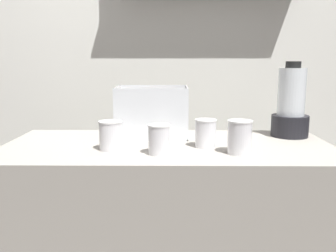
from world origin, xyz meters
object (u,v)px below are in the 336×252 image
at_px(juice_cup_orange_far_left, 111,137).
at_px(juice_cup_orange_middle, 206,135).
at_px(blender_pitcher, 291,107).
at_px(juice_cup_carrot_right, 240,138).
at_px(juice_cup_beet_left, 159,142).
at_px(carrot_display_bin, 152,121).

xyz_separation_m(juice_cup_orange_far_left, juice_cup_orange_middle, (0.38, 0.05, -0.00)).
bearing_deg(blender_pitcher, juice_cup_carrot_right, -132.00).
height_order(blender_pitcher, juice_cup_beet_left, blender_pitcher).
distance_m(carrot_display_bin, juice_cup_orange_middle, 0.32).
height_order(juice_cup_beet_left, juice_cup_carrot_right, juice_cup_carrot_right).
height_order(blender_pitcher, juice_cup_orange_far_left, blender_pitcher).
xyz_separation_m(carrot_display_bin, juice_cup_carrot_right, (0.35, -0.33, -0.01)).
relative_size(juice_cup_orange_middle, juice_cup_carrot_right, 0.90).
relative_size(carrot_display_bin, blender_pitcher, 0.95).
height_order(blender_pitcher, juice_cup_orange_middle, blender_pitcher).
distance_m(carrot_display_bin, juice_cup_carrot_right, 0.48).
distance_m(carrot_display_bin, juice_cup_beet_left, 0.34).
bearing_deg(carrot_display_bin, juice_cup_orange_far_left, -119.02).
xyz_separation_m(juice_cup_beet_left, juice_cup_orange_middle, (0.19, 0.12, 0.00)).
bearing_deg(carrot_display_bin, juice_cup_orange_middle, -43.94).
xyz_separation_m(carrot_display_bin, blender_pitcher, (0.65, 0.00, 0.07)).
xyz_separation_m(carrot_display_bin, juice_cup_orange_far_left, (-0.15, -0.27, -0.02)).
distance_m(blender_pitcher, juice_cup_orange_middle, 0.48).
distance_m(juice_cup_beet_left, juice_cup_orange_middle, 0.22).
relative_size(carrot_display_bin, juice_cup_carrot_right, 2.56).
bearing_deg(juice_cup_carrot_right, juice_cup_beet_left, -177.88).
height_order(juice_cup_orange_far_left, juice_cup_orange_middle, same).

